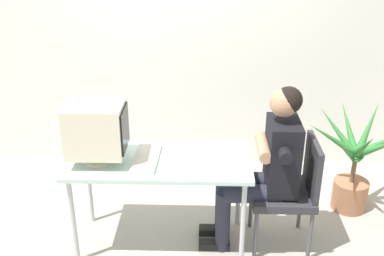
# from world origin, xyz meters

# --- Properties ---
(ground_plane) EXTENTS (12.00, 12.00, 0.00)m
(ground_plane) POSITION_xyz_m (0.00, 0.00, 0.00)
(ground_plane) COLOR #9E998E
(wall_back) EXTENTS (8.00, 0.10, 3.00)m
(wall_back) POSITION_xyz_m (0.30, 1.40, 1.50)
(wall_back) COLOR silver
(wall_back) RESTS_ON ground_plane
(desk) EXTENTS (1.33, 0.61, 0.73)m
(desk) POSITION_xyz_m (0.00, 0.00, 0.67)
(desk) COLOR #B7B7BC
(desk) RESTS_ON ground_plane
(crt_monitor) EXTENTS (0.41, 0.33, 0.44)m
(crt_monitor) POSITION_xyz_m (-0.43, -0.05, 0.99)
(crt_monitor) COLOR beige
(crt_monitor) RESTS_ON desk
(keyboard) EXTENTS (0.19, 0.44, 0.03)m
(keyboard) POSITION_xyz_m (-0.09, -0.02, 0.75)
(keyboard) COLOR silver
(keyboard) RESTS_ON desk
(office_chair) EXTENTS (0.46, 0.46, 0.88)m
(office_chair) POSITION_xyz_m (0.97, 0.01, 0.50)
(office_chair) COLOR #4C4C51
(office_chair) RESTS_ON ground_plane
(person_seated) EXTENTS (0.71, 0.54, 1.29)m
(person_seated) POSITION_xyz_m (0.78, 0.01, 0.70)
(person_seated) COLOR black
(person_seated) RESTS_ON ground_plane
(potted_plant) EXTENTS (0.88, 0.78, 0.94)m
(potted_plant) POSITION_xyz_m (1.59, 0.50, 0.42)
(potted_plant) COLOR #9E6647
(potted_plant) RESTS_ON ground_plane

